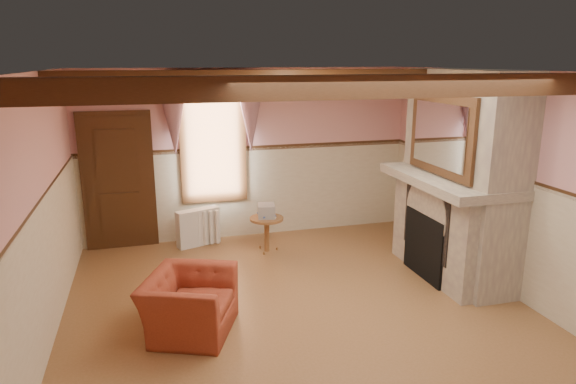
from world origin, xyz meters
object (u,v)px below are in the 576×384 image
object	(u,v)px
bowl	(442,169)
mantel_clock	(420,157)
armchair	(189,304)
oil_lamp	(438,161)
radiator	(198,227)
side_table	(267,234)

from	to	relation	value
bowl	mantel_clock	size ratio (longest dim) A/B	1.48
armchair	oil_lamp	bearing A→B (deg)	-52.28
oil_lamp	armchair	bearing A→B (deg)	-165.13
armchair	mantel_clock	distance (m)	4.01
bowl	oil_lamp	xyz separation A→B (m)	(0.00, 0.12, 0.10)
bowl	armchair	bearing A→B (deg)	-166.90
radiator	bowl	distance (m)	3.88
side_table	oil_lamp	world-z (taller)	oil_lamp
mantel_clock	side_table	bearing A→B (deg)	161.39
radiator	mantel_clock	xyz separation A→B (m)	(3.17, -1.30, 1.22)
armchair	side_table	world-z (taller)	armchair
side_table	armchair	bearing A→B (deg)	-122.55
armchair	side_table	distance (m)	2.57
armchair	oil_lamp	xyz separation A→B (m)	(3.55, 0.94, 1.23)
bowl	mantel_clock	bearing A→B (deg)	90.00
bowl	oil_lamp	distance (m)	0.15
side_table	oil_lamp	bearing A→B (deg)	-29.46
radiator	bowl	bearing A→B (deg)	-50.67
armchair	bowl	world-z (taller)	bowl
bowl	oil_lamp	bearing A→B (deg)	90.00
radiator	bowl	xyz separation A→B (m)	(3.17, -1.91, 1.16)
mantel_clock	oil_lamp	xyz separation A→B (m)	(0.00, -0.49, 0.04)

